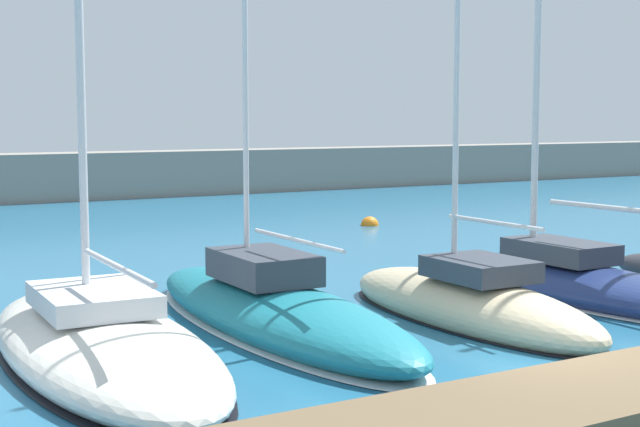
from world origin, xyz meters
name	(u,v)px	position (x,y,z in m)	size (l,w,h in m)	color
ground_plane	(544,379)	(0.00, 0.00, 0.00)	(120.00, 120.00, 0.00)	#236084
breakwater_seawall	(17,178)	(0.00, 36.30, 1.20)	(108.00, 2.55, 2.40)	gray
sailboat_ivory_second	(100,340)	(-5.78, 4.78, 0.36)	(3.64, 9.73, 18.24)	silver
sailboat_teal_third	(273,308)	(-2.00, 5.51, 0.40)	(2.95, 10.31, 17.80)	#19707F
sailboat_sand_fourth	(468,303)	(1.79, 4.03, 0.35)	(2.44, 7.74, 15.05)	beige
sailboat_navy_fifth	(570,279)	(5.54, 4.81, 0.42)	(2.62, 8.84, 15.82)	navy
mooring_buoy_orange	(370,225)	(9.47, 19.10, 0.00)	(0.71, 0.71, 0.71)	orange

